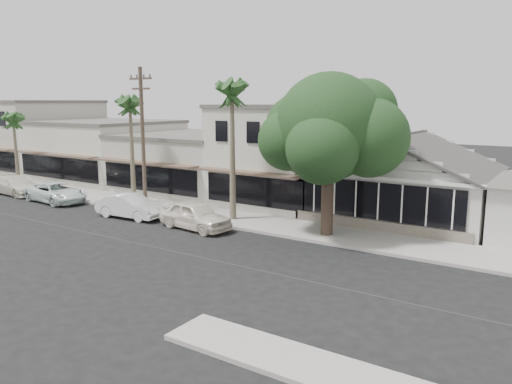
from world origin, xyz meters
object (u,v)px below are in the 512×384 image
Objects in this scene: car_1 at (130,206)px; car_3 at (16,185)px; car_0 at (195,215)px; shade_tree at (330,130)px; utility_pole at (143,137)px; car_2 at (56,192)px.

car_3 is at bearing 82.81° from car_1.
car_3 is at bearing 94.85° from car_0.
car_3 is 0.59× the size of shade_tree.
utility_pole is at bearing 81.46° from car_0.
utility_pole reaches higher than car_1.
car_3 is at bearing -175.78° from utility_pole.
car_1 is 0.88× the size of car_2.
utility_pole is 1.80× the size of car_2.
utility_pole reaches higher than car_3.
car_0 is 0.91× the size of car_3.
utility_pole is 1.83× the size of car_3.
car_1 reaches higher than car_3.
car_2 is 5.05m from car_3.
car_2 is at bearing 82.21° from car_1.
utility_pole reaches higher than shade_tree.
car_1 is at bearing -89.12° from car_3.
car_3 is (-5.05, 0.14, 0.02)m from car_2.
utility_pole is 13.35m from car_3.
car_0 is at bearing -86.94° from car_2.
utility_pole is at bearing -77.47° from car_2.
utility_pole is 2.00× the size of car_0.
car_0 is 1.02× the size of car_1.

